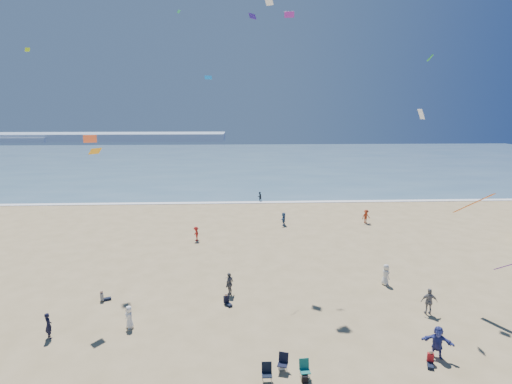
{
  "coord_description": "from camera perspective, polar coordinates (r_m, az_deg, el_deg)",
  "views": [
    {
      "loc": [
        1.03,
        -13.36,
        13.81
      ],
      "look_at": [
        2.0,
        8.0,
        9.35
      ],
      "focal_mm": 28.0,
      "sensor_mm": 36.0,
      "label": 1
    }
  ],
  "objects": [
    {
      "name": "ocean",
      "position": [
        109.23,
        -3.13,
        4.51
      ],
      "size": [
        220.0,
        100.0,
        0.06
      ],
      "primitive_type": "cube",
      "color": "#476B84",
      "rests_on": "ground"
    },
    {
      "name": "surf_line",
      "position": [
        59.97,
        -3.52,
        -1.52
      ],
      "size": [
        220.0,
        1.2,
        0.08
      ],
      "primitive_type": "cube",
      "color": "white",
      "rests_on": "ground"
    },
    {
      "name": "headland_far",
      "position": [
        193.63,
        -21.15,
        7.37
      ],
      "size": [
        110.0,
        20.0,
        3.2
      ],
      "primitive_type": "cube",
      "color": "#7A8EA8",
      "rests_on": "ground"
    },
    {
      "name": "headland_near",
      "position": [
        205.38,
        -32.29,
        6.39
      ],
      "size": [
        40.0,
        14.0,
        2.0
      ],
      "primitive_type": "cube",
      "color": "#7A8EA8",
      "rests_on": "ground"
    },
    {
      "name": "standing_flyers",
      "position": [
        34.35,
        7.51,
        -10.52
      ],
      "size": [
        28.36,
        50.29,
        1.87
      ],
      "color": "#333D8E",
      "rests_on": "ground"
    },
    {
      "name": "seated_group",
      "position": [
        23.99,
        -1.43,
        -22.15
      ],
      "size": [
        21.49,
        18.38,
        0.84
      ],
      "color": "white",
      "rests_on": "ground"
    },
    {
      "name": "chair_cluster",
      "position": [
        22.83,
        4.16,
        -23.92
      ],
      "size": [
        2.62,
        1.48,
        1.0
      ],
      "color": "black",
      "rests_on": "ground"
    },
    {
      "name": "white_tote",
      "position": [
        23.57,
        3.66,
        -23.52
      ],
      "size": [
        0.35,
        0.2,
        0.4
      ],
      "primitive_type": "cube",
      "color": "white",
      "rests_on": "ground"
    },
    {
      "name": "black_backpack",
      "position": [
        22.8,
        7.03,
        -25.01
      ],
      "size": [
        0.3,
        0.22,
        0.38
      ],
      "primitive_type": "cube",
      "color": "black",
      "rests_on": "ground"
    },
    {
      "name": "navy_bag",
      "position": [
        27.78,
        24.27,
        -18.76
      ],
      "size": [
        0.28,
        0.18,
        0.34
      ],
      "primitive_type": "cube",
      "color": "black",
      "rests_on": "ground"
    },
    {
      "name": "kites_aloft",
      "position": [
        26.72,
        14.75,
        14.38
      ],
      "size": [
        45.43,
        42.46,
        27.15
      ],
      "color": "silver",
      "rests_on": "ground"
    }
  ]
}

